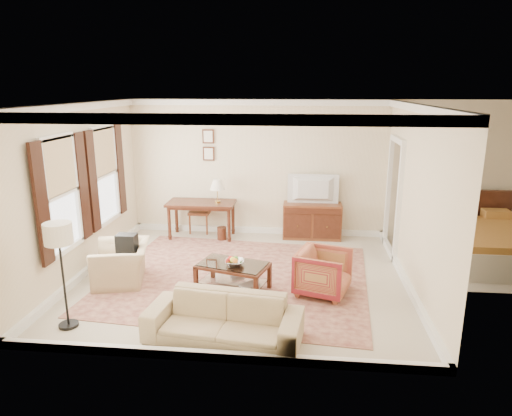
% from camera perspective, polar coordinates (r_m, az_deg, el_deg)
% --- Properties ---
extents(room_shell, '(5.51, 5.01, 2.91)m').
position_cam_1_polar(room_shell, '(7.26, -1.84, 9.55)').
color(room_shell, beige).
rests_on(room_shell, ground).
extents(annex_bedroom, '(3.00, 2.70, 2.90)m').
position_cam_1_polar(annex_bedroom, '(9.46, 27.49, -4.10)').
color(annex_bedroom, beige).
rests_on(annex_bedroom, ground).
extents(window_front, '(0.12, 1.56, 1.80)m').
position_cam_1_polar(window_front, '(7.60, -23.15, 1.55)').
color(window_front, '#CCB284').
rests_on(window_front, room_shell).
extents(window_rear, '(0.12, 1.56, 1.80)m').
position_cam_1_polar(window_rear, '(9.00, -18.33, 3.94)').
color(window_rear, '#CCB284').
rests_on(window_rear, room_shell).
extents(doorway, '(0.10, 1.12, 2.25)m').
position_cam_1_polar(doorway, '(9.08, 16.77, 1.08)').
color(doorway, white).
rests_on(doorway, room_shell).
extents(rug, '(4.61, 4.05, 0.01)m').
position_cam_1_polar(rug, '(7.87, -2.38, -8.65)').
color(rug, maroon).
rests_on(rug, room_shell).
extents(writing_desk, '(1.43, 0.71, 0.78)m').
position_cam_1_polar(writing_desk, '(9.77, -6.84, 0.14)').
color(writing_desk, '#4B2315').
rests_on(writing_desk, room_shell).
extents(desk_chair, '(0.55, 0.55, 1.05)m').
position_cam_1_polar(desk_chair, '(10.16, -7.04, -0.14)').
color(desk_chair, brown).
rests_on(desk_chair, room_shell).
extents(desk_lamp, '(0.32, 0.32, 0.50)m').
position_cam_1_polar(desk_lamp, '(9.61, -4.84, 2.15)').
color(desk_lamp, silver).
rests_on(desk_lamp, writing_desk).
extents(framed_prints, '(0.25, 0.04, 0.68)m').
position_cam_1_polar(framed_prints, '(9.92, -5.97, 7.86)').
color(framed_prints, '#4B2315').
rests_on(framed_prints, room_shell).
extents(sideboard, '(1.23, 0.47, 0.75)m').
position_cam_1_polar(sideboard, '(9.80, 7.02, -1.60)').
color(sideboard, brown).
rests_on(sideboard, room_shell).
extents(tv, '(1.02, 0.59, 0.13)m').
position_cam_1_polar(tv, '(9.57, 7.19, 3.46)').
color(tv, black).
rests_on(tv, sideboard).
extents(coffee_table, '(1.22, 0.92, 0.46)m').
position_cam_1_polar(coffee_table, '(7.28, -2.90, -7.71)').
color(coffee_table, '#4B2315').
rests_on(coffee_table, room_shell).
extents(fruit_bowl, '(0.42, 0.42, 0.10)m').
position_cam_1_polar(fruit_bowl, '(7.17, -2.69, -6.70)').
color(fruit_bowl, silver).
rests_on(fruit_bowl, coffee_table).
extents(book_a, '(0.28, 0.12, 0.38)m').
position_cam_1_polar(book_a, '(7.48, -3.22, -8.52)').
color(book_a, brown).
rests_on(book_a, coffee_table).
extents(book_b, '(0.22, 0.22, 0.38)m').
position_cam_1_polar(book_b, '(7.26, -1.36, -9.28)').
color(book_b, brown).
rests_on(book_b, coffee_table).
extents(striped_armchair, '(0.92, 0.95, 0.79)m').
position_cam_1_polar(striped_armchair, '(7.22, 8.41, -7.69)').
color(striped_armchair, maroon).
rests_on(striped_armchair, room_shell).
extents(club_armchair, '(0.86, 1.12, 0.87)m').
position_cam_1_polar(club_armchair, '(7.88, -16.50, -5.89)').
color(club_armchair, '#C9AC87').
rests_on(club_armchair, room_shell).
extents(backpack, '(0.25, 0.34, 0.40)m').
position_cam_1_polar(backpack, '(7.77, -15.83, -4.22)').
color(backpack, black).
rests_on(backpack, club_armchair).
extents(sofa, '(2.04, 0.83, 0.78)m').
position_cam_1_polar(sofa, '(5.95, -4.08, -12.85)').
color(sofa, '#C9AC87').
rests_on(sofa, room_shell).
extents(floor_lamp, '(0.36, 0.36, 1.47)m').
position_cam_1_polar(floor_lamp, '(6.43, -23.42, -3.85)').
color(floor_lamp, black).
rests_on(floor_lamp, room_shell).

